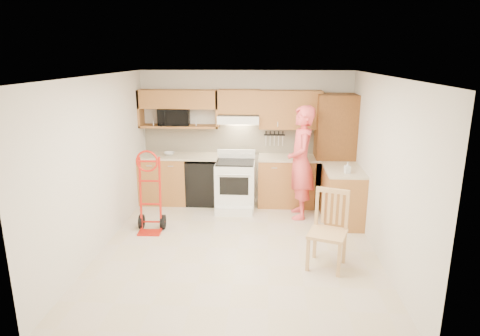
# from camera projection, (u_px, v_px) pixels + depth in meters

# --- Properties ---
(floor) EXTENTS (4.00, 4.50, 0.02)m
(floor) POSITION_uv_depth(u_px,v_px,m) (238.00, 249.00, 6.15)
(floor) COLOR #C4B393
(floor) RESTS_ON ground
(ceiling) EXTENTS (4.00, 4.50, 0.02)m
(ceiling) POSITION_uv_depth(u_px,v_px,m) (238.00, 75.00, 5.49)
(ceiling) COLOR white
(ceiling) RESTS_ON ground
(wall_back) EXTENTS (4.00, 0.02, 2.50)m
(wall_back) POSITION_uv_depth(u_px,v_px,m) (246.00, 137.00, 7.99)
(wall_back) COLOR beige
(wall_back) RESTS_ON ground
(wall_front) EXTENTS (4.00, 0.02, 2.50)m
(wall_front) POSITION_uv_depth(u_px,v_px,m) (220.00, 234.00, 3.64)
(wall_front) COLOR beige
(wall_front) RESTS_ON ground
(wall_left) EXTENTS (0.02, 4.50, 2.50)m
(wall_left) POSITION_uv_depth(u_px,v_px,m) (98.00, 165.00, 5.94)
(wall_left) COLOR beige
(wall_left) RESTS_ON ground
(wall_right) EXTENTS (0.02, 4.50, 2.50)m
(wall_right) POSITION_uv_depth(u_px,v_px,m) (383.00, 169.00, 5.70)
(wall_right) COLOR beige
(wall_right) RESTS_ON ground
(backsplash) EXTENTS (3.92, 0.03, 0.55)m
(backsplash) POSITION_uv_depth(u_px,v_px,m) (246.00, 139.00, 7.98)
(backsplash) COLOR beige
(backsplash) RESTS_ON wall_back
(lower_cab_left) EXTENTS (0.90, 0.60, 0.90)m
(lower_cab_left) POSITION_uv_depth(u_px,v_px,m) (165.00, 179.00, 8.00)
(lower_cab_left) COLOR #A5602D
(lower_cab_left) RESTS_ON ground
(dishwasher) EXTENTS (0.60, 0.60, 0.85)m
(dishwasher) POSITION_uv_depth(u_px,v_px,m) (203.00, 181.00, 7.96)
(dishwasher) COLOR black
(dishwasher) RESTS_ON ground
(lower_cab_right) EXTENTS (1.14, 0.60, 0.90)m
(lower_cab_right) POSITION_uv_depth(u_px,v_px,m) (288.00, 182.00, 7.86)
(lower_cab_right) COLOR #A5602D
(lower_cab_right) RESTS_ON ground
(countertop_left) EXTENTS (1.50, 0.63, 0.04)m
(countertop_left) POSITION_uv_depth(u_px,v_px,m) (179.00, 156.00, 7.86)
(countertop_left) COLOR #BCAC95
(countertop_left) RESTS_ON lower_cab_left
(countertop_right) EXTENTS (1.14, 0.63, 0.04)m
(countertop_right) POSITION_uv_depth(u_px,v_px,m) (289.00, 158.00, 7.73)
(countertop_right) COLOR #BCAC95
(countertop_right) RESTS_ON lower_cab_right
(cab_return_right) EXTENTS (0.60, 1.00, 0.90)m
(cab_return_right) POSITION_uv_depth(u_px,v_px,m) (342.00, 197.00, 7.03)
(cab_return_right) COLOR #A5602D
(cab_return_right) RESTS_ON ground
(countertop_return) EXTENTS (0.63, 1.00, 0.04)m
(countertop_return) POSITION_uv_depth(u_px,v_px,m) (344.00, 170.00, 6.91)
(countertop_return) COLOR #BCAC95
(countertop_return) RESTS_ON cab_return_right
(pantry_tall) EXTENTS (0.70, 0.60, 2.10)m
(pantry_tall) POSITION_uv_depth(u_px,v_px,m) (334.00, 152.00, 7.65)
(pantry_tall) COLOR brown
(pantry_tall) RESTS_ON ground
(upper_cab_left) EXTENTS (1.50, 0.33, 0.34)m
(upper_cab_left) POSITION_uv_depth(u_px,v_px,m) (178.00, 99.00, 7.71)
(upper_cab_left) COLOR #A5602D
(upper_cab_left) RESTS_ON wall_back
(upper_shelf_mw) EXTENTS (1.50, 0.33, 0.04)m
(upper_shelf_mw) POSITION_uv_depth(u_px,v_px,m) (179.00, 126.00, 7.84)
(upper_shelf_mw) COLOR #A5602D
(upper_shelf_mw) RESTS_ON wall_back
(upper_cab_center) EXTENTS (0.76, 0.33, 0.44)m
(upper_cab_center) POSITION_uv_depth(u_px,v_px,m) (239.00, 102.00, 7.65)
(upper_cab_center) COLOR #A5602D
(upper_cab_center) RESTS_ON wall_back
(upper_cab_right) EXTENTS (1.14, 0.33, 0.70)m
(upper_cab_right) POSITION_uv_depth(u_px,v_px,m) (290.00, 110.00, 7.63)
(upper_cab_right) COLOR #A5602D
(upper_cab_right) RESTS_ON wall_back
(range_hood) EXTENTS (0.76, 0.46, 0.14)m
(range_hood) POSITION_uv_depth(u_px,v_px,m) (239.00, 119.00, 7.67)
(range_hood) COLOR white
(range_hood) RESTS_ON wall_back
(knife_strip) EXTENTS (0.40, 0.05, 0.29)m
(knife_strip) POSITION_uv_depth(u_px,v_px,m) (274.00, 138.00, 7.91)
(knife_strip) COLOR black
(knife_strip) RESTS_ON backsplash
(microwave) EXTENTS (0.61, 0.43, 0.32)m
(microwave) POSITION_uv_depth(u_px,v_px,m) (174.00, 117.00, 7.80)
(microwave) COLOR black
(microwave) RESTS_ON upper_shelf_mw
(range) EXTENTS (0.71, 0.94, 1.05)m
(range) POSITION_uv_depth(u_px,v_px,m) (235.00, 182.00, 7.61)
(range) COLOR white
(range) RESTS_ON ground
(person) EXTENTS (0.50, 0.74, 1.96)m
(person) POSITION_uv_depth(u_px,v_px,m) (301.00, 163.00, 7.13)
(person) COLOR #EA4D51
(person) RESTS_ON ground
(hand_truck) EXTENTS (0.49, 0.45, 1.21)m
(hand_truck) POSITION_uv_depth(u_px,v_px,m) (149.00, 196.00, 6.59)
(hand_truck) COLOR red
(hand_truck) RESTS_ON ground
(dining_chair) EXTENTS (0.61, 0.64, 1.05)m
(dining_chair) POSITION_uv_depth(u_px,v_px,m) (328.00, 231.00, 5.48)
(dining_chair) COLOR tan
(dining_chair) RESTS_ON ground
(soap_bottle) EXTENTS (0.10, 0.10, 0.18)m
(soap_bottle) POSITION_uv_depth(u_px,v_px,m) (347.00, 168.00, 6.63)
(soap_bottle) COLOR white
(soap_bottle) RESTS_ON countertop_return
(bowl) EXTENTS (0.24, 0.24, 0.05)m
(bowl) POSITION_uv_depth(u_px,v_px,m) (169.00, 154.00, 7.86)
(bowl) COLOR white
(bowl) RESTS_ON countertop_left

